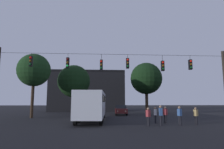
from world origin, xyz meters
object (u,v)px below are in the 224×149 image
(pedestrian_trailing, at_px, (165,114))
(pedestrian_far_side, at_px, (148,116))
(tree_behind_building, at_px, (34,70))
(tree_left_silhouette, at_px, (74,81))
(pedestrian_crossing_left, at_px, (196,115))
(pedestrian_near_bus, at_px, (161,114))
(pedestrian_crossing_center, at_px, (155,114))
(city_bus, at_px, (93,103))
(car_near_right, at_px, (121,110))
(tree_right_far, at_px, (146,79))
(pedestrian_crossing_right, at_px, (180,115))

(pedestrian_trailing, bearing_deg, pedestrian_far_side, -138.26)
(pedestrian_trailing, bearing_deg, tree_behind_building, 154.26)
(tree_left_silhouette, height_order, tree_behind_building, tree_behind_building)
(pedestrian_crossing_left, relative_size, pedestrian_near_bus, 0.89)
(pedestrian_crossing_center, bearing_deg, city_bus, 155.67)
(car_near_right, xyz_separation_m, pedestrian_crossing_center, (1.95, -12.19, 0.05))
(tree_right_far, bearing_deg, car_near_right, -155.12)
(pedestrian_crossing_right, distance_m, tree_behind_building, 18.58)
(pedestrian_near_bus, height_order, tree_behind_building, tree_behind_building)
(pedestrian_crossing_left, bearing_deg, pedestrian_crossing_center, 157.88)
(car_near_right, relative_size, pedestrian_trailing, 2.81)
(car_near_right, relative_size, pedestrian_far_side, 2.88)
(car_near_right, relative_size, tree_right_far, 0.51)
(city_bus, relative_size, car_near_right, 2.51)
(car_near_right, bearing_deg, tree_behind_building, -156.55)
(pedestrian_far_side, bearing_deg, pedestrian_crossing_center, 59.37)
(tree_behind_building, bearing_deg, pedestrian_far_side, -35.58)
(pedestrian_crossing_center, relative_size, tree_right_far, 0.17)
(pedestrian_trailing, relative_size, tree_left_silhouette, 0.21)
(car_near_right, relative_size, tree_behind_building, 0.54)
(pedestrian_far_side, relative_size, tree_behind_building, 0.19)
(pedestrian_crossing_right, xyz_separation_m, tree_left_silhouette, (-10.87, 13.02, 4.18))
(pedestrian_crossing_right, xyz_separation_m, tree_right_far, (1.06, 16.14, 5.06))
(tree_left_silhouette, bearing_deg, pedestrian_crossing_left, -45.10)
(city_bus, height_order, pedestrian_near_bus, city_bus)
(pedestrian_near_bus, bearing_deg, tree_right_far, 80.29)
(tree_behind_building, bearing_deg, pedestrian_near_bus, -32.83)
(pedestrian_crossing_center, bearing_deg, pedestrian_trailing, -7.54)
(pedestrian_crossing_left, xyz_separation_m, pedestrian_crossing_right, (-1.67, -0.43, 0.07))
(pedestrian_trailing, bearing_deg, car_near_right, 103.19)
(pedestrian_crossing_center, height_order, tree_behind_building, tree_behind_building)
(car_near_right, bearing_deg, pedestrian_crossing_center, -80.93)
(tree_left_silhouette, bearing_deg, pedestrian_far_side, -58.90)
(pedestrian_near_bus, bearing_deg, pedestrian_crossing_right, 3.35)
(city_bus, distance_m, pedestrian_crossing_center, 6.77)
(city_bus, distance_m, car_near_right, 10.37)
(pedestrian_crossing_center, xyz_separation_m, tree_behind_building, (-13.88, 7.02, 5.23))
(pedestrian_near_bus, height_order, pedestrian_trailing, pedestrian_near_bus)
(pedestrian_crossing_center, height_order, pedestrian_trailing, pedestrian_trailing)
(pedestrian_near_bus, xyz_separation_m, tree_right_far, (2.78, 16.24, 5.01))
(pedestrian_crossing_left, relative_size, pedestrian_far_side, 1.00)
(pedestrian_trailing, xyz_separation_m, tree_behind_building, (-14.82, 7.14, 5.20))
(city_bus, relative_size, pedestrian_trailing, 7.06)
(pedestrian_near_bus, relative_size, tree_left_silhouette, 0.23)
(city_bus, bearing_deg, pedestrian_crossing_right, -30.38)
(pedestrian_near_bus, bearing_deg, city_bus, 142.39)
(tree_right_far, bearing_deg, pedestrian_trailing, -96.97)
(pedestrian_trailing, distance_m, tree_left_silhouette, 15.82)
(car_near_right, xyz_separation_m, pedestrian_crossing_left, (5.27, -13.55, 0.06))
(car_near_right, distance_m, tree_left_silhouette, 8.51)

